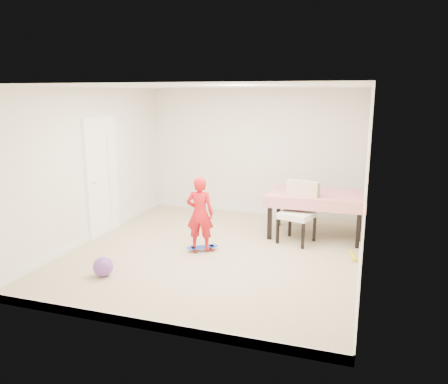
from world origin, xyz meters
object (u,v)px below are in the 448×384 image
(dining_table, at_px, (316,214))
(child, at_px, (200,216))
(dining_chair, at_px, (297,213))
(balloon, at_px, (103,267))
(skateboard, at_px, (203,249))

(dining_table, relative_size, child, 1.40)
(dining_chair, height_order, balloon, dining_chair)
(skateboard, bearing_deg, balloon, -159.13)
(skateboard, bearing_deg, child, -171.43)
(balloon, bearing_deg, dining_chair, 43.85)
(dining_table, bearing_deg, balloon, -134.31)
(dining_chair, height_order, child, child)
(dining_chair, relative_size, skateboard, 2.09)
(dining_chair, height_order, skateboard, dining_chair)
(child, bearing_deg, dining_table, -149.76)
(dining_table, distance_m, dining_chair, 0.55)
(skateboard, xyz_separation_m, balloon, (-0.97, -1.36, 0.10))
(skateboard, relative_size, balloon, 1.79)
(dining_table, height_order, balloon, dining_table)
(dining_chair, relative_size, balloon, 3.73)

